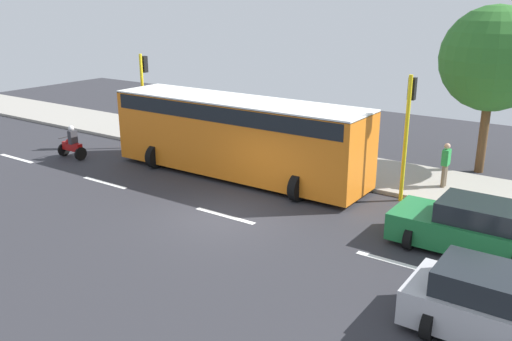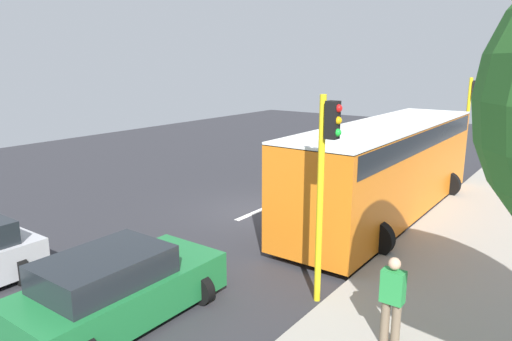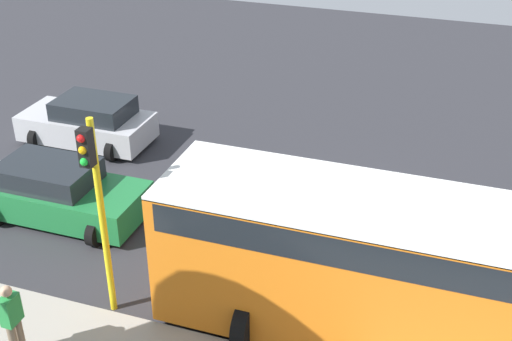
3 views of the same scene
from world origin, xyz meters
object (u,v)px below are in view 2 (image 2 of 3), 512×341
at_px(pedestrian_near_signal, 392,299).
at_px(traffic_light_corner, 470,115).
at_px(motorcycle, 400,155).
at_px(traffic_light_midblock, 325,172).
at_px(city_bus, 388,162).
at_px(car_green, 117,288).

height_order(pedestrian_near_signal, traffic_light_corner, traffic_light_corner).
distance_m(motorcycle, traffic_light_midblock, 14.79).
distance_m(motorcycle, pedestrian_near_signal, 16.02).
distance_m(pedestrian_near_signal, traffic_light_corner, 14.04).
bearing_deg(pedestrian_near_signal, traffic_light_corner, 97.78).
bearing_deg(motorcycle, pedestrian_near_signal, -71.00).
bearing_deg(city_bus, car_green, -100.56).
bearing_deg(traffic_light_corner, car_green, -100.33).
distance_m(car_green, pedestrian_near_signal, 5.29).
height_order(motorcycle, pedestrian_near_signal, pedestrian_near_signal).
relative_size(city_bus, traffic_light_midblock, 2.44).
xyz_separation_m(city_bus, pedestrian_near_signal, (2.99, -7.49, -0.79)).
height_order(city_bus, traffic_light_corner, traffic_light_corner).
bearing_deg(city_bus, motorcycle, 106.18).
relative_size(city_bus, pedestrian_near_signal, 6.51).
distance_m(car_green, traffic_light_midblock, 4.81).
xyz_separation_m(car_green, motorcycle, (-0.42, 17.35, -0.07)).
bearing_deg(car_green, city_bus, 79.44).
bearing_deg(city_bus, traffic_light_corner, 80.02).
relative_size(car_green, pedestrian_near_signal, 2.55).
xyz_separation_m(car_green, pedestrian_near_signal, (4.80, 2.20, 0.35)).
relative_size(car_green, motorcycle, 2.82).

